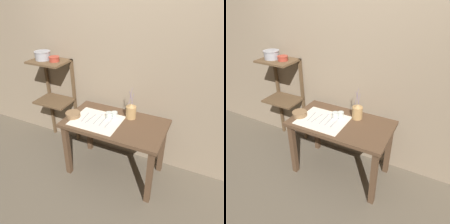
% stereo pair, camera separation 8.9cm
% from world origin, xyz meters
% --- Properties ---
extents(ground_plane, '(12.00, 12.00, 0.00)m').
position_xyz_m(ground_plane, '(0.00, 0.00, 0.00)').
color(ground_plane, brown).
extents(stone_wall_back, '(7.00, 0.06, 2.40)m').
position_xyz_m(stone_wall_back, '(0.00, 0.43, 1.20)').
color(stone_wall_back, gray).
rests_on(stone_wall_back, ground_plane).
extents(wooden_table, '(1.14, 0.64, 0.74)m').
position_xyz_m(wooden_table, '(0.00, 0.00, 0.62)').
color(wooden_table, '#4C3523').
rests_on(wooden_table, ground_plane).
extents(wooden_shelf_unit, '(0.48, 0.36, 1.25)m').
position_xyz_m(wooden_shelf_unit, '(-1.01, 0.25, 0.87)').
color(wooden_shelf_unit, brown).
rests_on(wooden_shelf_unit, ground_plane).
extents(linen_cloth, '(0.54, 0.44, 0.00)m').
position_xyz_m(linen_cloth, '(-0.20, -0.06, 0.74)').
color(linen_cloth, beige).
rests_on(linen_cloth, wooden_table).
extents(pitcher_with_flowers, '(0.12, 0.12, 0.38)m').
position_xyz_m(pitcher_with_flowers, '(0.12, 0.16, 0.82)').
color(pitcher_with_flowers, '#A87F4C').
rests_on(pitcher_with_flowers, wooden_table).
extents(wooden_bowl, '(0.17, 0.17, 0.05)m').
position_xyz_m(wooden_bowl, '(-0.49, -0.10, 0.76)').
color(wooden_bowl, brown).
rests_on(wooden_bowl, wooden_table).
extents(glass_tumbler_near, '(0.07, 0.07, 0.07)m').
position_xyz_m(glass_tumbler_near, '(-0.10, 0.05, 0.77)').
color(glass_tumbler_near, '#B7C1BC').
rests_on(glass_tumbler_near, wooden_table).
extents(glass_tumbler_far, '(0.07, 0.07, 0.07)m').
position_xyz_m(glass_tumbler_far, '(-0.05, 0.09, 0.77)').
color(glass_tumbler_far, '#B7C1BC').
rests_on(glass_tumbler_far, wooden_table).
extents(fork_outer, '(0.03, 0.21, 0.00)m').
position_xyz_m(fork_outer, '(-0.35, -0.06, 0.74)').
color(fork_outer, '#939399').
rests_on(fork_outer, wooden_table).
extents(knife_center, '(0.03, 0.21, 0.00)m').
position_xyz_m(knife_center, '(-0.28, -0.06, 0.74)').
color(knife_center, '#939399').
rests_on(knife_center, wooden_table).
extents(spoon_outer, '(0.02, 0.22, 0.02)m').
position_xyz_m(spoon_outer, '(-0.20, 0.02, 0.74)').
color(spoon_outer, '#939399').
rests_on(spoon_outer, wooden_table).
extents(fork_inner, '(0.02, 0.21, 0.00)m').
position_xyz_m(fork_inner, '(-0.13, -0.05, 0.74)').
color(fork_inner, '#939399').
rests_on(fork_inner, wooden_table).
extents(spoon_inner, '(0.02, 0.22, 0.02)m').
position_xyz_m(spoon_inner, '(-0.05, 0.01, 0.74)').
color(spoon_inner, '#939399').
rests_on(spoon_inner, wooden_table).
extents(metal_pot_large, '(0.20, 0.20, 0.11)m').
position_xyz_m(metal_pot_large, '(-1.09, 0.20, 1.31)').
color(metal_pot_large, '#939399').
rests_on(metal_pot_large, wooden_shelf_unit).
extents(metal_pot_small, '(0.13, 0.13, 0.06)m').
position_xyz_m(metal_pot_small, '(-0.92, 0.20, 1.29)').
color(metal_pot_small, '#9E3828').
rests_on(metal_pot_small, wooden_shelf_unit).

